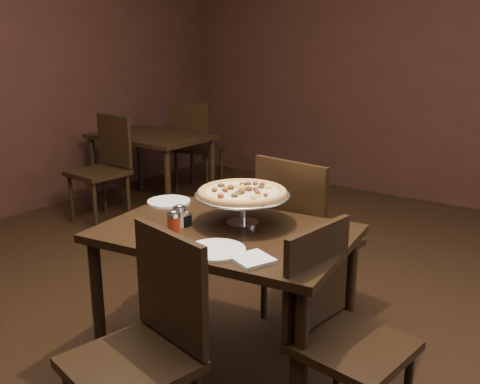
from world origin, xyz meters
The scene contains 16 objects.
room centered at (0.06, 0.03, 1.40)m, with size 6.04×7.04×2.84m.
dining_table centered at (0.08, -0.01, 0.63)m, with size 1.26×0.93×0.73m.
background_table centered at (-2.20, 1.79, 0.61)m, with size 1.13×0.75×0.70m.
pizza_stand centered at (0.09, 0.11, 0.89)m, with size 0.47×0.47×0.19m.
parmesan_shaker centered at (-0.13, -0.10, 0.78)m, with size 0.06×0.06×0.11m.
pepper_flake_shaker centered at (-0.09, -0.18, 0.78)m, with size 0.06×0.06×0.11m.
packet_caddy centered at (-0.13, -0.07, 0.76)m, with size 0.09×0.09×0.07m.
napkin_stack centered at (0.40, -0.24, 0.74)m, with size 0.15×0.15×0.02m, color silver.
plate_left centered at (-0.44, 0.16, 0.74)m, with size 0.24×0.24×0.01m, color white.
plate_near centered at (0.21, -0.24, 0.74)m, with size 0.25×0.25×0.01m, color white.
serving_spatula centered at (0.22, -0.02, 0.88)m, with size 0.17×0.17×0.02m.
chair_far centered at (0.17, 0.59, 0.54)m, with size 0.51×0.51×0.99m.
chair_near centered at (0.20, -0.67, 0.50)m, with size 0.51×0.51×0.91m.
chair_side centered at (0.73, -0.11, 0.48)m, with size 0.46×0.46×0.88m.
bg_chair_far centered at (-2.15, 2.40, 0.53)m, with size 0.54×0.54×0.97m.
bg_chair_near centered at (-2.20, 1.19, 0.52)m, with size 0.48×0.48×0.95m.
Camera 1 is at (1.53, -1.90, 1.60)m, focal length 40.00 mm.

